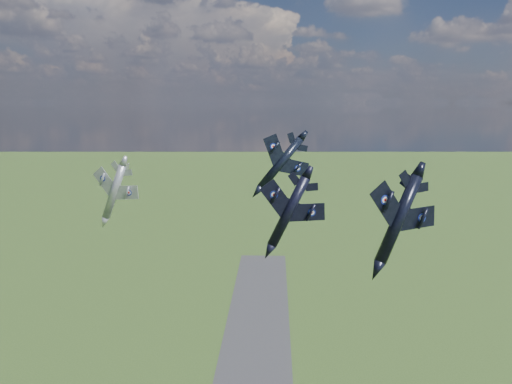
# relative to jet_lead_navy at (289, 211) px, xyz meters

# --- Properties ---
(jet_lead_navy) EXTENTS (11.96, 15.59, 7.40)m
(jet_lead_navy) POSITION_rel_jet_lead_navy_xyz_m (0.00, 0.00, 0.00)
(jet_lead_navy) COLOR black
(jet_right_navy) EXTENTS (14.82, 16.61, 6.76)m
(jet_right_navy) POSITION_rel_jet_lead_navy_xyz_m (11.21, -16.66, 2.92)
(jet_right_navy) COLOR black
(jet_high_navy) EXTENTS (15.53, 19.03, 10.33)m
(jet_high_navy) POSITION_rel_jet_lead_navy_xyz_m (-0.93, 25.99, 3.77)
(jet_high_navy) COLOR black
(jet_left_silver) EXTENTS (14.03, 16.45, 6.62)m
(jet_left_silver) POSITION_rel_jet_lead_navy_xyz_m (-29.75, 14.85, -0.00)
(jet_left_silver) COLOR gray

